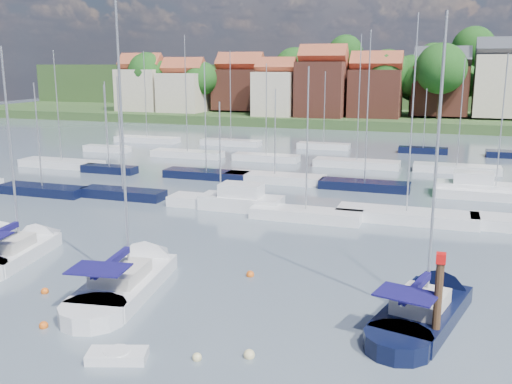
% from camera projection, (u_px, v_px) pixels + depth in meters
% --- Properties ---
extents(ground, '(260.00, 260.00, 0.00)m').
position_uv_depth(ground, '(344.00, 172.00, 65.25)').
color(ground, '#4D5B68').
rests_on(ground, ground).
extents(sailboat_left, '(4.42, 10.74, 14.23)m').
position_uv_depth(sailboat_left, '(26.00, 248.00, 37.10)').
color(sailboat_left, silver).
rests_on(sailboat_left, ground).
extents(sailboat_centre, '(4.95, 12.68, 16.73)m').
position_uv_depth(sailboat_centre, '(137.00, 274.00, 32.53)').
color(sailboat_centre, silver).
rests_on(sailboat_centre, ground).
extents(sailboat_navy, '(5.67, 11.61, 15.57)m').
position_uv_depth(sailboat_navy, '(431.00, 305.00, 28.38)').
color(sailboat_navy, black).
rests_on(sailboat_navy, ground).
extents(tender, '(2.69, 1.84, 0.53)m').
position_uv_depth(tender, '(117.00, 356.00, 23.69)').
color(tender, silver).
rests_on(tender, ground).
extents(timber_piling, '(0.40, 0.40, 6.53)m').
position_uv_depth(timber_piling, '(436.00, 321.00, 24.64)').
color(timber_piling, '#4C331E').
rests_on(timber_piling, ground).
extents(buoy_c, '(0.41, 0.41, 0.41)m').
position_uv_depth(buoy_c, '(45.00, 293.00, 30.70)').
color(buoy_c, '#D85914').
rests_on(buoy_c, ground).
extents(buoy_d, '(0.49, 0.49, 0.49)m').
position_uv_depth(buoy_d, '(249.00, 357.00, 23.99)').
color(buoy_d, beige).
rests_on(buoy_d, ground).
extents(buoy_e, '(0.47, 0.47, 0.47)m').
position_uv_depth(buoy_e, '(250.00, 276.00, 33.16)').
color(buoy_e, '#D85914').
rests_on(buoy_e, ground).
extents(buoy_f, '(0.41, 0.41, 0.41)m').
position_uv_depth(buoy_f, '(410.00, 352.00, 24.42)').
color(buoy_f, beige).
rests_on(buoy_f, ground).
extents(buoy_g, '(0.41, 0.41, 0.41)m').
position_uv_depth(buoy_g, '(197.00, 360.00, 23.78)').
color(buoy_g, beige).
rests_on(buoy_g, ground).
extents(buoy_h, '(0.43, 0.43, 0.43)m').
position_uv_depth(buoy_h, '(44.00, 328.00, 26.67)').
color(buoy_h, '#D85914').
rests_on(buoy_h, ground).
extents(marina_field, '(79.62, 41.41, 15.93)m').
position_uv_depth(marina_field, '(355.00, 177.00, 60.07)').
color(marina_field, silver).
rests_on(marina_field, ground).
extents(far_shore_town, '(212.46, 90.00, 22.27)m').
position_uv_depth(far_shore_town, '(415.00, 93.00, 149.31)').
color(far_shore_town, '#364F27').
rests_on(far_shore_town, ground).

